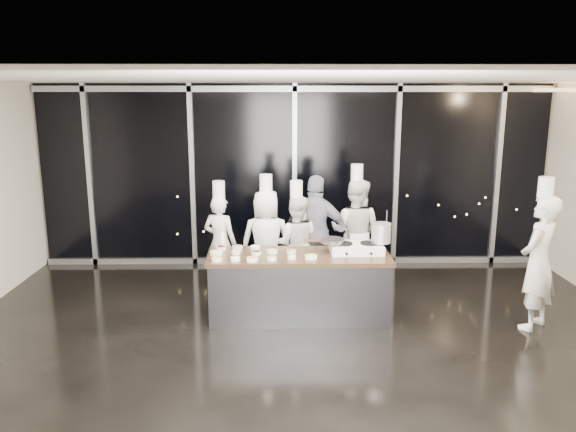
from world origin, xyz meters
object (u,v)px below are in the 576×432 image
Objects in this scene: stove at (356,248)px; chef_right at (355,232)px; stock_pot at (381,233)px; chef_far_left at (220,241)px; chef_side at (538,261)px; demo_counter at (299,286)px; chef_center at (296,243)px; frying_pan at (332,241)px; chef_left at (266,241)px; guest at (316,233)px.

stove is 0.37× the size of chef_right.
stove is at bearing -177.71° from stock_pot.
stove is 0.42× the size of chef_far_left.
demo_counter is at bearing -51.12° from chef_side.
chef_far_left is at bearing 2.63° from chef_center.
frying_pan is 2.68m from chef_side.
chef_left is (0.73, -0.19, 0.05)m from chef_far_left.
guest is at bearing -72.96° from chef_side.
chef_left reaches higher than stock_pot.
guest reaches higher than stock_pot.
chef_side reaches higher than chef_far_left.
frying_pan is (0.45, 0.09, 0.61)m from demo_counter.
chef_side is at bearing 163.97° from chef_right.
stove is 1.55m from chef_left.
stove is 1.29× the size of frying_pan.
chef_left is at bearing 38.03° from chef_right.
chef_center is at bearing -68.81° from chef_side.
chef_side reaches higher than stove.
chef_center reaches higher than demo_counter.
chef_far_left is at bearing 28.23° from chef_right.
stove is 1.29m from chef_right.
guest is (-0.48, 1.07, -0.06)m from stove.
demo_counter is 1.16m from chef_left.
frying_pan is 0.28× the size of chef_side.
chef_center is at bearing 41.41° from chef_right.
stock_pot is 2.04m from chef_side.
chef_right is at bearing 55.22° from demo_counter.
stove is 0.40m from stock_pot.
chef_right is (0.49, 1.27, -0.19)m from frying_pan.
chef_right reaches higher than frying_pan.
frying_pan is at bearing 11.18° from demo_counter.
stove is at bearing 6.00° from demo_counter.
guest is (-0.82, 1.06, -0.27)m from stock_pot.
stove reaches higher than demo_counter.
stock_pot is 2.59m from chef_far_left.
chef_left is 0.80m from guest.
frying_pan is 1.31m from chef_left.
chef_far_left is (-1.20, 1.18, 0.32)m from demo_counter.
stock_pot is 1.54m from chef_center.
chef_far_left is 0.99× the size of chef_center.
stove is 0.35m from frying_pan.
chef_left is at bearing 150.66° from stock_pot.
stove is (0.78, 0.08, 0.51)m from demo_counter.
chef_left is at bearing 16.13° from chef_center.
chef_right is (2.14, 0.18, 0.10)m from chef_far_left.
demo_counter is 1.26× the size of chef_right.
chef_center is (-1.13, 0.95, -0.40)m from stock_pot.
demo_counter is 4.40× the size of frying_pan.
guest is (1.50, -0.02, 0.13)m from chef_far_left.
stock_pot is at bearing 1.01° from stove.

